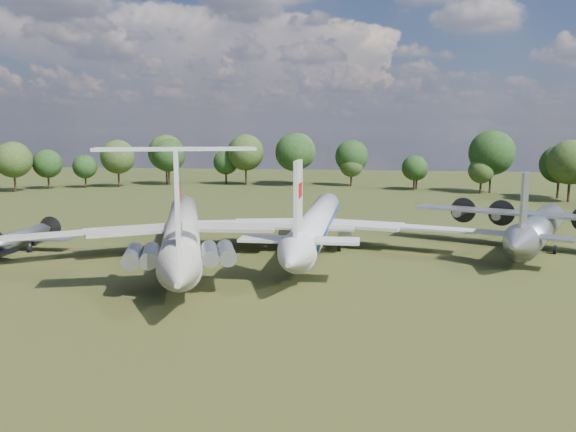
% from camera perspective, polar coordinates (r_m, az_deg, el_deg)
% --- Properties ---
extents(ground, '(300.00, 300.00, 0.00)m').
position_cam_1_polar(ground, '(66.43, -10.71, -4.03)').
color(ground, '#1F3812').
rests_on(ground, ground).
extents(il62_airliner, '(54.55, 62.23, 5.13)m').
position_cam_1_polar(il62_airliner, '(64.92, -10.67, -2.02)').
color(il62_airliner, silver).
rests_on(il62_airliner, ground).
extents(tu104_jet, '(37.37, 49.78, 4.97)m').
position_cam_1_polar(tu104_jet, '(69.10, 2.87, -1.30)').
color(tu104_jet, silver).
rests_on(tu104_jet, ground).
extents(an12_transport, '(41.24, 43.09, 4.45)m').
position_cam_1_polar(an12_transport, '(74.38, 24.03, -1.54)').
color(an12_transport, '#95979C').
rests_on(an12_transport, ground).
extents(small_prop_northwest, '(13.39, 17.72, 2.51)m').
position_cam_1_polar(small_prop_northwest, '(75.01, -25.71, -2.32)').
color(small_prop_northwest, '#999CA1').
rests_on(small_prop_northwest, ground).
extents(person_on_il62, '(0.66, 0.44, 1.79)m').
position_cam_1_polar(person_on_il62, '(50.19, -10.98, -1.12)').
color(person_on_il62, olive).
rests_on(person_on_il62, il62_airliner).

